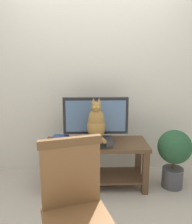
# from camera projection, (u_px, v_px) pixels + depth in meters

# --- Properties ---
(ground_plane) EXTENTS (12.00, 12.00, 0.00)m
(ground_plane) POSITION_uv_depth(u_px,v_px,m) (96.00, 214.00, 2.34)
(ground_plane) COLOR #ADA393
(back_wall) EXTENTS (7.00, 0.12, 2.80)m
(back_wall) POSITION_uv_depth(u_px,v_px,m) (94.00, 69.00, 3.10)
(back_wall) COLOR beige
(back_wall) RESTS_ON ground
(tv_stand) EXTENTS (1.21, 0.50, 0.55)m
(tv_stand) POSITION_uv_depth(u_px,v_px,m) (96.00, 156.00, 2.80)
(tv_stand) COLOR #513823
(tv_stand) RESTS_ON ground
(tv) EXTENTS (0.77, 0.20, 0.53)m
(tv) POSITION_uv_depth(u_px,v_px,m) (96.00, 118.00, 2.77)
(tv) COLOR black
(tv) RESTS_ON tv_stand
(media_box) EXTENTS (0.37, 0.24, 0.08)m
(media_box) POSITION_uv_depth(u_px,v_px,m) (96.00, 142.00, 2.68)
(media_box) COLOR #2D2D30
(media_box) RESTS_ON tv_stand
(cat) EXTENTS (0.21, 0.29, 0.48)m
(cat) POSITION_uv_depth(u_px,v_px,m) (96.00, 123.00, 2.62)
(cat) COLOR olive
(cat) RESTS_ON media_box
(wooden_chair) EXTENTS (0.55, 0.55, 0.99)m
(wooden_chair) POSITION_uv_depth(u_px,v_px,m) (75.00, 203.00, 1.57)
(wooden_chair) COLOR brown
(wooden_chair) RESTS_ON ground
(book_stack) EXTENTS (0.22, 0.18, 0.07)m
(book_stack) POSITION_uv_depth(u_px,v_px,m) (60.00, 139.00, 2.80)
(book_stack) COLOR beige
(book_stack) RESTS_ON tv_stand
(potted_plant) EXTENTS (0.40, 0.40, 0.71)m
(potted_plant) POSITION_uv_depth(u_px,v_px,m) (174.00, 153.00, 2.76)
(potted_plant) COLOR #47474C
(potted_plant) RESTS_ON ground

